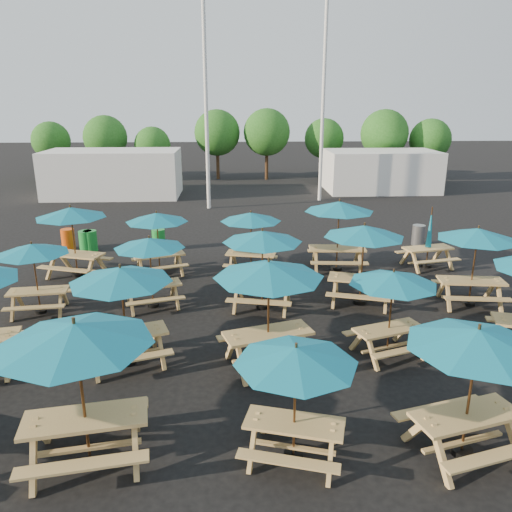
{
  "coord_description": "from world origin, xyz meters",
  "views": [
    {
      "loc": [
        -0.71,
        -13.23,
        5.72
      ],
      "look_at": [
        0.0,
        1.5,
        1.1
      ],
      "focal_mm": 35.0,
      "sensor_mm": 36.0,
      "label": 1
    }
  ],
  "objects_px": {
    "picnic_unit_8": "(296,361)",
    "waste_bin_2": "(91,241)",
    "picnic_unit_7": "(157,220)",
    "picnic_unit_13": "(393,282)",
    "waste_bin_3": "(159,239)",
    "picnic_unit_4": "(76,341)",
    "picnic_unit_10": "(262,240)",
    "picnic_unit_3": "(71,216)",
    "waste_bin_1": "(86,241)",
    "picnic_unit_18": "(477,238)",
    "picnic_unit_12": "(477,345)",
    "picnic_unit_9": "(269,275)",
    "picnic_unit_11": "(251,220)",
    "picnic_unit_15": "(339,210)",
    "waste_bin_0": "(68,239)",
    "picnic_unit_2": "(32,252)",
    "picnic_unit_6": "(149,246)",
    "picnic_unit_5": "(121,280)",
    "picnic_unit_14": "(364,235)",
    "picnic_unit_19": "(429,243)",
    "waste_bin_4": "(418,235)"
  },
  "relations": [
    {
      "from": "picnic_unit_3",
      "to": "picnic_unit_10",
      "type": "relative_size",
      "value": 1.1
    },
    {
      "from": "picnic_unit_8",
      "to": "picnic_unit_14",
      "type": "relative_size",
      "value": 0.86
    },
    {
      "from": "picnic_unit_6",
      "to": "picnic_unit_9",
      "type": "xyz_separation_m",
      "value": [
        3.08,
        -3.52,
        0.35
      ]
    },
    {
      "from": "picnic_unit_19",
      "to": "waste_bin_3",
      "type": "height_order",
      "value": "picnic_unit_19"
    },
    {
      "from": "picnic_unit_8",
      "to": "waste_bin_1",
      "type": "relative_size",
      "value": 2.97
    },
    {
      "from": "picnic_unit_15",
      "to": "waste_bin_0",
      "type": "xyz_separation_m",
      "value": [
        -10.2,
        3.04,
        -1.74
      ]
    },
    {
      "from": "waste_bin_1",
      "to": "picnic_unit_12",
      "type": "bearing_deg",
      "value": -52.05
    },
    {
      "from": "picnic_unit_3",
      "to": "picnic_unit_10",
      "type": "xyz_separation_m",
      "value": [
        6.11,
        -3.04,
        -0.07
      ]
    },
    {
      "from": "picnic_unit_14",
      "to": "waste_bin_0",
      "type": "height_order",
      "value": "picnic_unit_14"
    },
    {
      "from": "picnic_unit_8",
      "to": "waste_bin_3",
      "type": "xyz_separation_m",
      "value": [
        -3.91,
        12.37,
        -1.39
      ]
    },
    {
      "from": "picnic_unit_10",
      "to": "picnic_unit_2",
      "type": "bearing_deg",
      "value": -167.31
    },
    {
      "from": "waste_bin_1",
      "to": "picnic_unit_8",
      "type": "bearing_deg",
      "value": -61.21
    },
    {
      "from": "picnic_unit_3",
      "to": "waste_bin_1",
      "type": "distance_m",
      "value": 3.39
    },
    {
      "from": "waste_bin_1",
      "to": "picnic_unit_3",
      "type": "bearing_deg",
      "value": -80.64
    },
    {
      "from": "waste_bin_1",
      "to": "picnic_unit_19",
      "type": "bearing_deg",
      "value": -11.49
    },
    {
      "from": "picnic_unit_3",
      "to": "picnic_unit_13",
      "type": "bearing_deg",
      "value": -15.53
    },
    {
      "from": "picnic_unit_12",
      "to": "waste_bin_1",
      "type": "bearing_deg",
      "value": 112.58
    },
    {
      "from": "picnic_unit_13",
      "to": "waste_bin_3",
      "type": "relative_size",
      "value": 3.06
    },
    {
      "from": "picnic_unit_2",
      "to": "picnic_unit_6",
      "type": "distance_m",
      "value": 3.12
    },
    {
      "from": "picnic_unit_8",
      "to": "waste_bin_2",
      "type": "distance_m",
      "value": 14.0
    },
    {
      "from": "picnic_unit_2",
      "to": "waste_bin_3",
      "type": "relative_size",
      "value": 2.6
    },
    {
      "from": "waste_bin_1",
      "to": "waste_bin_4",
      "type": "height_order",
      "value": "same"
    },
    {
      "from": "picnic_unit_9",
      "to": "waste_bin_3",
      "type": "bearing_deg",
      "value": 94.32
    },
    {
      "from": "picnic_unit_3",
      "to": "picnic_unit_18",
      "type": "xyz_separation_m",
      "value": [
        12.15,
        -3.11,
        -0.06
      ]
    },
    {
      "from": "picnic_unit_5",
      "to": "picnic_unit_11",
      "type": "bearing_deg",
      "value": 44.66
    },
    {
      "from": "picnic_unit_7",
      "to": "waste_bin_2",
      "type": "bearing_deg",
      "value": 117.97
    },
    {
      "from": "picnic_unit_4",
      "to": "picnic_unit_10",
      "type": "distance_m",
      "value": 7.01
    },
    {
      "from": "picnic_unit_7",
      "to": "picnic_unit_18",
      "type": "height_order",
      "value": "picnic_unit_18"
    },
    {
      "from": "picnic_unit_9",
      "to": "waste_bin_0",
      "type": "bearing_deg",
      "value": 110.18
    },
    {
      "from": "picnic_unit_10",
      "to": "picnic_unit_15",
      "type": "distance_m",
      "value": 4.29
    },
    {
      "from": "picnic_unit_9",
      "to": "waste_bin_4",
      "type": "relative_size",
      "value": 3.6
    },
    {
      "from": "picnic_unit_7",
      "to": "waste_bin_4",
      "type": "bearing_deg",
      "value": -1.79
    },
    {
      "from": "picnic_unit_6",
      "to": "waste_bin_2",
      "type": "xyz_separation_m",
      "value": [
        -3.27,
        5.71,
        -1.4
      ]
    },
    {
      "from": "picnic_unit_13",
      "to": "waste_bin_4",
      "type": "height_order",
      "value": "picnic_unit_13"
    },
    {
      "from": "waste_bin_2",
      "to": "picnic_unit_9",
      "type": "bearing_deg",
      "value": -55.45
    },
    {
      "from": "picnic_unit_6",
      "to": "waste_bin_1",
      "type": "relative_size",
      "value": 3.01
    },
    {
      "from": "waste_bin_0",
      "to": "waste_bin_3",
      "type": "height_order",
      "value": "same"
    },
    {
      "from": "picnic_unit_5",
      "to": "picnic_unit_4",
      "type": "bearing_deg",
      "value": -109.07
    },
    {
      "from": "picnic_unit_6",
      "to": "picnic_unit_8",
      "type": "xyz_separation_m",
      "value": [
        3.29,
        -6.57,
        -0.0
      ]
    },
    {
      "from": "picnic_unit_10",
      "to": "picnic_unit_12",
      "type": "height_order",
      "value": "picnic_unit_12"
    },
    {
      "from": "picnic_unit_18",
      "to": "picnic_unit_12",
      "type": "bearing_deg",
      "value": -108.84
    },
    {
      "from": "picnic_unit_7",
      "to": "picnic_unit_14",
      "type": "relative_size",
      "value": 0.93
    },
    {
      "from": "picnic_unit_14",
      "to": "waste_bin_2",
      "type": "relative_size",
      "value": 3.44
    },
    {
      "from": "picnic_unit_15",
      "to": "picnic_unit_18",
      "type": "relative_size",
      "value": 1.02
    },
    {
      "from": "picnic_unit_5",
      "to": "waste_bin_3",
      "type": "xyz_separation_m",
      "value": [
        -0.53,
        9.08,
        -1.61
      ]
    },
    {
      "from": "picnic_unit_7",
      "to": "waste_bin_3",
      "type": "relative_size",
      "value": 3.19
    },
    {
      "from": "picnic_unit_9",
      "to": "picnic_unit_11",
      "type": "distance_m",
      "value": 6.36
    },
    {
      "from": "picnic_unit_8",
      "to": "waste_bin_3",
      "type": "height_order",
      "value": "picnic_unit_8"
    },
    {
      "from": "picnic_unit_8",
      "to": "picnic_unit_11",
      "type": "height_order",
      "value": "picnic_unit_11"
    },
    {
      "from": "picnic_unit_12",
      "to": "picnic_unit_18",
      "type": "xyz_separation_m",
      "value": [
        3.04,
        6.28,
        -0.01
      ]
    }
  ]
}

